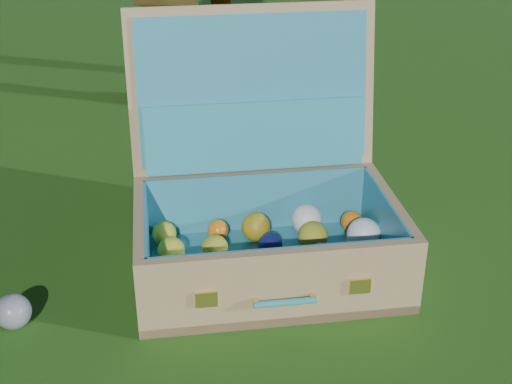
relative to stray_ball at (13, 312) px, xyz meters
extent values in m
plane|color=#215114|center=(0.44, 0.19, -0.03)|extent=(60.00, 60.00, 0.00)
sphere|color=teal|center=(0.00, 0.00, 0.00)|extent=(0.07, 0.07, 0.07)
cube|color=tan|center=(0.50, 0.00, -0.02)|extent=(0.59, 0.45, 0.02)
cube|color=tan|center=(0.46, -0.16, 0.05)|extent=(0.52, 0.13, 0.16)
cube|color=tan|center=(0.53, 0.16, 0.05)|extent=(0.52, 0.13, 0.16)
cube|color=tan|center=(0.25, 0.05, 0.05)|extent=(0.08, 0.31, 0.16)
cube|color=tan|center=(0.75, -0.06, 0.05)|extent=(0.08, 0.31, 0.16)
cube|color=teal|center=(0.50, 0.00, -0.01)|extent=(0.54, 0.41, 0.01)
cube|color=teal|center=(0.47, -0.15, 0.06)|extent=(0.48, 0.11, 0.14)
cube|color=teal|center=(0.53, 0.15, 0.06)|extent=(0.48, 0.11, 0.14)
cube|color=teal|center=(0.26, 0.05, 0.06)|extent=(0.07, 0.31, 0.14)
cube|color=teal|center=(0.73, -0.05, 0.06)|extent=(0.07, 0.31, 0.14)
cube|color=tan|center=(0.54, 0.21, 0.29)|extent=(0.53, 0.20, 0.35)
cube|color=teal|center=(0.54, 0.20, 0.30)|extent=(0.49, 0.16, 0.31)
cube|color=teal|center=(0.54, 0.17, 0.20)|extent=(0.47, 0.14, 0.15)
cube|color=#F2C659|center=(0.32, -0.15, 0.05)|extent=(0.04, 0.02, 0.03)
cube|color=#F2C659|center=(0.60, -0.21, 0.05)|extent=(0.04, 0.02, 0.03)
cylinder|color=teal|center=(0.46, -0.19, 0.03)|extent=(0.11, 0.04, 0.01)
cube|color=#F2C659|center=(0.41, -0.17, 0.03)|extent=(0.01, 0.02, 0.01)
cube|color=#F2C659|center=(0.51, -0.19, 0.03)|extent=(0.01, 0.02, 0.01)
sphere|color=#B09317|center=(0.29, -0.07, 0.02)|extent=(0.06, 0.06, 0.06)
sphere|color=white|center=(0.38, -0.10, 0.01)|extent=(0.05, 0.05, 0.05)
sphere|color=#C2B889|center=(0.48, -0.12, 0.02)|extent=(0.06, 0.06, 0.06)
sphere|color=#C2B889|center=(0.57, -0.13, 0.03)|extent=(0.08, 0.08, 0.08)
sphere|color=#AB0D1B|center=(0.67, -0.16, 0.01)|extent=(0.04, 0.04, 0.04)
sphere|color=gold|center=(0.29, 0.00, 0.02)|extent=(0.06, 0.06, 0.06)
sphere|color=gold|center=(0.39, -0.01, 0.02)|extent=(0.05, 0.05, 0.05)
sphere|color=orange|center=(0.49, -0.05, 0.02)|extent=(0.06, 0.06, 0.06)
sphere|color=#111655|center=(0.59, -0.06, 0.02)|extent=(0.06, 0.06, 0.06)
sphere|color=#AB0D1B|center=(0.69, -0.09, 0.01)|extent=(0.04, 0.04, 0.04)
sphere|color=gold|center=(0.32, 0.08, 0.02)|extent=(0.06, 0.06, 0.06)
sphere|color=gold|center=(0.40, 0.05, 0.02)|extent=(0.05, 0.05, 0.05)
sphere|color=#111655|center=(0.52, 0.03, 0.02)|extent=(0.05, 0.05, 0.05)
sphere|color=gold|center=(0.61, 0.02, 0.02)|extent=(0.06, 0.06, 0.06)
sphere|color=white|center=(0.71, -0.02, 0.03)|extent=(0.07, 0.07, 0.07)
sphere|color=gold|center=(0.32, 0.15, 0.02)|extent=(0.05, 0.05, 0.05)
sphere|color=orange|center=(0.43, 0.13, 0.01)|extent=(0.05, 0.05, 0.05)
sphere|color=#B09317|center=(0.51, 0.10, 0.02)|extent=(0.06, 0.06, 0.06)
sphere|color=white|center=(0.62, 0.09, 0.03)|extent=(0.07, 0.07, 0.07)
sphere|color=orange|center=(0.72, 0.06, 0.02)|extent=(0.05, 0.05, 0.05)
camera|label=1|loc=(0.05, -1.15, 0.78)|focal=50.00mm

